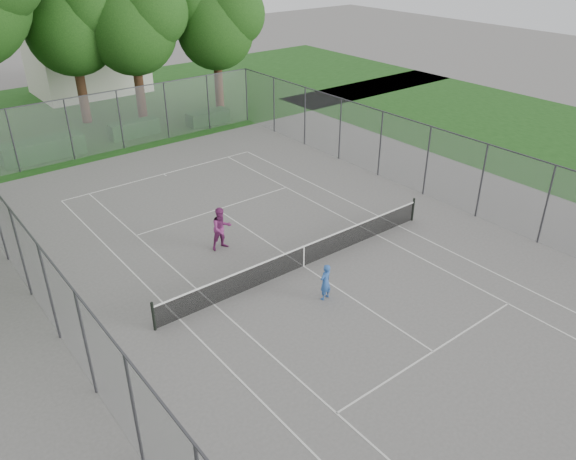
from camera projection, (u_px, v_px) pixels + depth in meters
ground at (304, 266)px, 22.06m from camera, size 120.00×120.00×0.00m
grass_far at (72, 114)px, 40.03m from camera, size 60.00×20.00×0.00m
court_markings at (304, 266)px, 22.05m from camera, size 11.03×23.83×0.01m
tennis_net at (304, 255)px, 21.81m from camera, size 12.87×0.10×1.10m
perimeter_fence at (304, 226)px, 21.19m from camera, size 18.08×34.08×3.52m
tree_far_midleft at (72, 22)px, 35.24m from camera, size 6.55×5.98×9.42m
tree_far_midright at (133, 23)px, 35.56m from camera, size 6.46×5.90×9.29m
tree_far_right at (217, 24)px, 38.00m from camera, size 6.03×5.51×8.67m
hedge_left at (43, 149)px, 32.06m from camera, size 4.53×1.36×1.13m
hedge_mid at (134, 129)px, 35.48m from camera, size 3.15×0.90×0.99m
hedge_right at (208, 117)px, 37.82m from camera, size 2.86×1.05×0.86m
house at (83, 40)px, 43.47m from camera, size 8.06×6.25×10.04m
girl_player at (325, 282)px, 19.83m from camera, size 0.56×0.42×1.40m
woman_player at (222, 228)px, 22.88m from camera, size 0.94×0.76×1.84m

